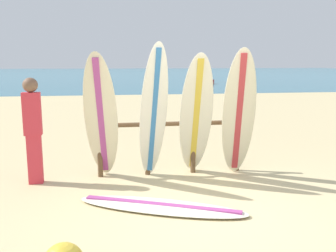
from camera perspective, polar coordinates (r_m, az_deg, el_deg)
name	(u,v)px	position (r m, az deg, el deg)	size (l,w,h in m)	color
ground_plane	(213,217)	(5.05, 6.98, -13.80)	(120.00, 120.00, 0.00)	#CCB784
ocean_water	(120,73)	(62.48, -7.52, 8.12)	(120.00, 80.00, 0.01)	teal
surfboard_rack	(170,138)	(6.64, 0.39, -1.88)	(2.63, 0.09, 1.07)	brown
surfboard_leaning_far_left	(101,118)	(6.18, -10.35, 1.17)	(0.64, 1.06, 2.19)	beige
surfboard_leaning_left	(154,113)	(6.18, -2.26, 2.05)	(0.59, 0.81, 2.35)	white
surfboard_leaning_center_left	(196,117)	(6.34, 4.36, 1.47)	(0.65, 1.05, 2.18)	silver
surfboard_leaning_center	(239,114)	(6.51, 10.92, 1.91)	(0.66, 0.70, 2.27)	beige
surfboard_lying_on_sand	(161,206)	(5.25, -1.11, -12.35)	(2.46, 1.48, 0.08)	silver
beachgoer_standing	(33,126)	(6.44, -20.23, -0.03)	(0.30, 0.24, 1.77)	#D8333F
small_boat_offshore	(206,81)	(33.15, 5.96, 6.93)	(1.89, 2.39, 0.71)	#B22D28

